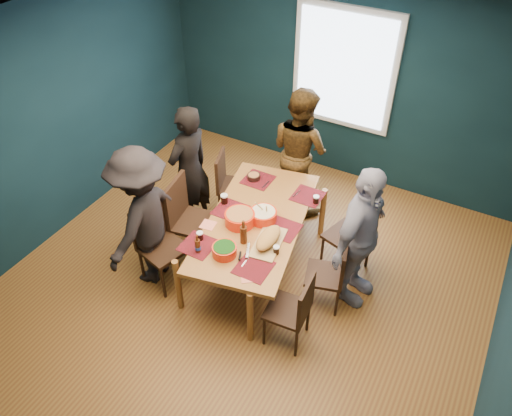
{
  "coord_description": "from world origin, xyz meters",
  "views": [
    {
      "loc": [
        1.88,
        -3.25,
        4.22
      ],
      "look_at": [
        -0.01,
        0.19,
        0.94
      ],
      "focal_mm": 35.0,
      "sensor_mm": 36.0,
      "label": 1
    }
  ],
  "objects": [
    {
      "name": "cola_glass_a",
      "position": [
        -0.38,
        -0.3,
        0.78
      ],
      "size": [
        0.07,
        0.07,
        0.09
      ],
      "color": "black",
      "rests_on": "dining_table"
    },
    {
      "name": "dining_table",
      "position": [
        -0.03,
        0.24,
        0.66
      ],
      "size": [
        1.32,
        2.07,
        0.73
      ],
      "rotation": [
        0.0,
        0.0,
        0.19
      ],
      "color": "olive",
      "rests_on": "floor"
    },
    {
      "name": "cola_glass_d",
      "position": [
        -0.47,
        0.31,
        0.79
      ],
      "size": [
        0.08,
        0.08,
        0.11
      ],
      "color": "black",
      "rests_on": "dining_table"
    },
    {
      "name": "cola_glass_b",
      "position": [
        0.38,
        -0.11,
        0.78
      ],
      "size": [
        0.06,
        0.06,
        0.09
      ],
      "color": "black",
      "rests_on": "dining_table"
    },
    {
      "name": "bowl_dumpling",
      "position": [
        0.03,
        0.27,
        0.8
      ],
      "size": [
        0.29,
        0.29,
        0.27
      ],
      "color": "red",
      "rests_on": "dining_table"
    },
    {
      "name": "bowl_salad",
      "position": [
        -0.16,
        0.11,
        0.8
      ],
      "size": [
        0.32,
        0.32,
        0.13
      ],
      "color": "red",
      "rests_on": "dining_table"
    },
    {
      "name": "chair_left_mid",
      "position": [
        -0.83,
        0.08,
        0.6
      ],
      "size": [
        0.53,
        0.53,
        1.02
      ],
      "rotation": [
        0.0,
        0.0,
        0.16
      ],
      "color": "black",
      "rests_on": "floor"
    },
    {
      "name": "person_back",
      "position": [
        -0.14,
        1.54,
        0.82
      ],
      "size": [
        0.98,
        0.88,
        1.65
      ],
      "primitive_type": "imported",
      "rotation": [
        0.0,
        0.0,
        2.75
      ],
      "color": "black",
      "rests_on": "floor"
    },
    {
      "name": "chair_right_mid",
      "position": [
        0.9,
        0.17,
        0.49
      ],
      "size": [
        0.47,
        0.47,
        0.84
      ],
      "rotation": [
        0.0,
        0.0,
        0.28
      ],
      "color": "black",
      "rests_on": "floor"
    },
    {
      "name": "napkin_a",
      "position": [
        0.35,
        0.25,
        0.73
      ],
      "size": [
        0.16,
        0.16,
        0.0
      ],
      "primitive_type": "cube",
      "rotation": [
        0.0,
        0.0,
        0.29
      ],
      "color": "#EC7C63",
      "rests_on": "dining_table"
    },
    {
      "name": "beer_bottle_b",
      "position": [
        0.02,
        -0.13,
        0.84
      ],
      "size": [
        0.07,
        0.07,
        0.28
      ],
      "color": "#431E0C",
      "rests_on": "dining_table"
    },
    {
      "name": "small_bowl",
      "position": [
        -0.4,
        0.85,
        0.77
      ],
      "size": [
        0.15,
        0.15,
        0.06
      ],
      "color": "black",
      "rests_on": "dining_table"
    },
    {
      "name": "cola_glass_c",
      "position": [
        0.41,
        0.8,
        0.78
      ],
      "size": [
        0.07,
        0.07,
        0.09
      ],
      "color": "black",
      "rests_on": "dining_table"
    },
    {
      "name": "person_right",
      "position": [
        1.05,
        0.4,
        0.82
      ],
      "size": [
        0.54,
        1.01,
        1.65
      ],
      "primitive_type": "imported",
      "rotation": [
        0.0,
        0.0,
        1.42
      ],
      "color": "white",
      "rests_on": "floor"
    },
    {
      "name": "chair_left_far",
      "position": [
        -0.81,
        0.94,
        0.51
      ],
      "size": [
        0.51,
        0.51,
        0.88
      ],
      "rotation": [
        0.0,
        0.0,
        0.33
      ],
      "color": "black",
      "rests_on": "floor"
    },
    {
      "name": "person_near_left",
      "position": [
        -1.02,
        -0.4,
        0.83
      ],
      "size": [
        0.67,
        1.1,
        1.65
      ],
      "primitive_type": "imported",
      "rotation": [
        0.0,
        0.0,
        4.77
      ],
      "color": "black",
      "rests_on": "floor"
    },
    {
      "name": "napkin_b",
      "position": [
        -0.43,
        -0.08,
        0.73
      ],
      "size": [
        0.17,
        0.17,
        0.0
      ],
      "primitive_type": "cube",
      "rotation": [
        0.0,
        0.0,
        0.14
      ],
      "color": "#EC7C63",
      "rests_on": "dining_table"
    },
    {
      "name": "cutting_board",
      "position": [
        0.25,
        -0.03,
        0.8
      ],
      "size": [
        0.34,
        0.64,
        0.14
      ],
      "rotation": [
        0.0,
        0.0,
        0.15
      ],
      "color": "tan",
      "rests_on": "dining_table"
    },
    {
      "name": "chair_right_near",
      "position": [
        0.77,
        -0.45,
        0.5
      ],
      "size": [
        0.42,
        0.42,
        0.86
      ],
      "rotation": [
        0.0,
        0.0,
        0.08
      ],
      "color": "black",
      "rests_on": "floor"
    },
    {
      "name": "beer_bottle_a",
      "position": [
        -0.3,
        -0.46,
        0.81
      ],
      "size": [
        0.06,
        0.06,
        0.21
      ],
      "color": "#431E0C",
      "rests_on": "dining_table"
    },
    {
      "name": "chair_left_near",
      "position": [
        -0.91,
        -0.37,
        0.56
      ],
      "size": [
        0.53,
        0.53,
        0.97
      ],
      "rotation": [
        0.0,
        0.0,
        -0.26
      ],
      "color": "black",
      "rests_on": "floor"
    },
    {
      "name": "person_far_left",
      "position": [
        -1.1,
        0.55,
        0.82
      ],
      "size": [
        0.49,
        0.65,
        1.64
      ],
      "primitive_type": "imported",
      "rotation": [
        0.0,
        0.0,
        4.54
      ],
      "color": "black",
      "rests_on": "floor"
    },
    {
      "name": "room",
      "position": [
        0.0,
        0.27,
        1.37
      ],
      "size": [
        5.01,
        5.01,
        2.71
      ],
      "color": "olive",
      "rests_on": "ground"
    },
    {
      "name": "napkin_c",
      "position": [
        0.3,
        -0.5,
        0.73
      ],
      "size": [
        0.22,
        0.22,
        0.0
      ],
      "primitive_type": "cube",
      "rotation": [
        0.0,
        0.0,
        0.63
      ],
      "color": "#EC7C63",
      "rests_on": "dining_table"
    },
    {
      "name": "chair_right_far",
      "position": [
        0.92,
        0.72,
        0.55
      ],
      "size": [
        0.54,
        0.54,
        0.95
      ],
      "rotation": [
        0.0,
        0.0,
        -0.3
      ],
      "color": "black",
      "rests_on": "floor"
    },
    {
      "name": "bowl_herbs",
      "position": [
        -0.05,
        -0.37,
        0.79
      ],
      "size": [
        0.24,
        0.24,
        0.11
      ],
      "color": "red",
      "rests_on": "dining_table"
    }
  ]
}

